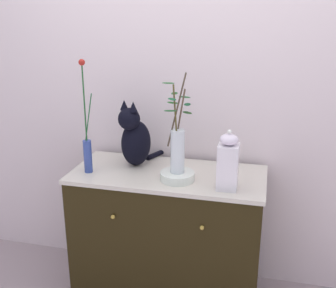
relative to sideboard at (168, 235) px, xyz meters
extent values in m
cube|color=silver|center=(0.00, 0.34, 0.88)|extent=(4.40, 0.08, 2.60)
cube|color=black|center=(0.00, 0.00, -0.01)|extent=(1.13, 0.52, 0.82)
cube|color=beige|center=(0.00, 0.00, 0.41)|extent=(1.15, 0.53, 0.02)
sphere|color=#B79338|center=(-0.25, -0.27, 0.24)|extent=(0.02, 0.02, 0.02)
sphere|color=#B79338|center=(0.25, -0.27, 0.24)|extent=(0.02, 0.02, 0.02)
ellipsoid|color=black|center=(-0.22, 0.08, 0.56)|extent=(0.23, 0.25, 0.28)
sphere|color=black|center=(-0.24, 0.03, 0.73)|extent=(0.13, 0.13, 0.13)
cone|color=black|center=(-0.21, 0.01, 0.81)|extent=(0.05, 0.05, 0.06)
cone|color=black|center=(-0.28, 0.04, 0.81)|extent=(0.05, 0.05, 0.06)
cylinder|color=black|center=(-0.14, 0.26, 0.44)|extent=(0.11, 0.19, 0.03)
cylinder|color=#304491|center=(-0.46, -0.10, 0.52)|extent=(0.05, 0.05, 0.20)
cylinder|color=#1C5023|center=(-0.46, -0.10, 0.83)|extent=(0.01, 0.01, 0.43)
sphere|color=#A4221B|center=(-0.46, -0.10, 1.07)|extent=(0.04, 0.04, 0.04)
cylinder|color=#195429|center=(-0.44, -0.10, 0.76)|extent=(0.06, 0.01, 0.28)
cylinder|color=white|center=(0.08, -0.09, 0.44)|extent=(0.20, 0.20, 0.05)
cylinder|color=silver|center=(0.08, -0.09, 0.59)|extent=(0.08, 0.08, 0.25)
cylinder|color=#473E1C|center=(0.07, -0.10, 0.79)|extent=(0.04, 0.03, 0.35)
ellipsoid|color=#26522B|center=(0.05, -0.14, 0.83)|extent=(0.08, 0.05, 0.01)
ellipsoid|color=#154E2C|center=(0.05, -0.12, 0.89)|extent=(0.07, 0.08, 0.01)
cylinder|color=brown|center=(0.09, -0.08, 0.78)|extent=(0.07, 0.05, 0.33)
ellipsoid|color=#22461D|center=(0.12, -0.06, 0.81)|extent=(0.08, 0.07, 0.01)
ellipsoid|color=#154F2B|center=(0.12, -0.04, 0.85)|extent=(0.05, 0.07, 0.01)
ellipsoid|color=#205329|center=(0.10, -0.05, 0.89)|extent=(0.08, 0.06, 0.01)
cylinder|color=#483B2C|center=(0.07, -0.08, 0.83)|extent=(0.09, 0.07, 0.40)
ellipsoid|color=#1C511A|center=(0.04, -0.04, 0.86)|extent=(0.08, 0.06, 0.01)
ellipsoid|color=#1F4A20|center=(0.05, -0.04, 0.91)|extent=(0.04, 0.07, 0.01)
ellipsoid|color=#1E5120|center=(0.01, -0.02, 0.96)|extent=(0.07, 0.04, 0.01)
cube|color=white|center=(0.36, -0.14, 0.55)|extent=(0.11, 0.11, 0.25)
ellipsoid|color=white|center=(0.36, -0.14, 0.70)|extent=(0.10, 0.10, 0.06)
sphere|color=white|center=(0.36, -0.14, 0.74)|extent=(0.02, 0.02, 0.02)
camera|label=1|loc=(0.54, -2.20, 1.35)|focal=43.98mm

